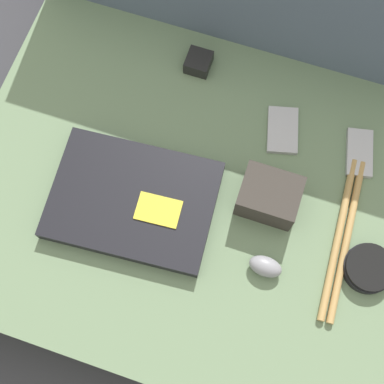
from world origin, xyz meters
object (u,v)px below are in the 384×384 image
laptop (133,200)px  phone_silver (283,130)px  speaker_puck (368,268)px  computer_mouse (265,266)px  phone_black (359,153)px  camera_pouch (269,196)px  charger_brick (199,62)px

laptop → phone_silver: 0.36m
speaker_puck → laptop: bearing=-178.2°
computer_mouse → phone_black: size_ratio=0.59×
laptop → phone_black: 0.50m
laptop → camera_pouch: camera_pouch is taller
laptop → camera_pouch: 0.28m
computer_mouse → charger_brick: (-0.27, 0.40, -0.00)m
phone_silver → camera_pouch: bearing=-99.9°
phone_black → phone_silver: bearing=168.6°
speaker_puck → charger_brick: (-0.47, 0.34, 0.00)m
speaker_puck → camera_pouch: (-0.23, 0.07, 0.02)m
phone_black → camera_pouch: size_ratio=0.98×
computer_mouse → camera_pouch: camera_pouch is taller
laptop → speaker_puck: (0.50, 0.02, -0.00)m
camera_pouch → charger_brick: size_ratio=2.11×
charger_brick → speaker_puck: bearing=-35.9°
phone_black → camera_pouch: 0.23m
computer_mouse → phone_silver: size_ratio=0.57×
speaker_puck → phone_black: speaker_puck is taller
phone_silver → computer_mouse: bearing=-95.4°
phone_black → charger_brick: 0.41m
charger_brick → phone_black: bearing=-13.7°
computer_mouse → speaker_puck: size_ratio=0.68×
computer_mouse → camera_pouch: size_ratio=0.57×
camera_pouch → computer_mouse: bearing=-76.1°
laptop → charger_brick: same height
phone_silver → camera_pouch: size_ratio=1.01×
phone_silver → charger_brick: size_ratio=2.12×
phone_black → laptop: bearing=-160.4°
phone_black → charger_brick: (-0.40, 0.10, 0.01)m
laptop → phone_black: laptop is taller
laptop → camera_pouch: bearing=14.5°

